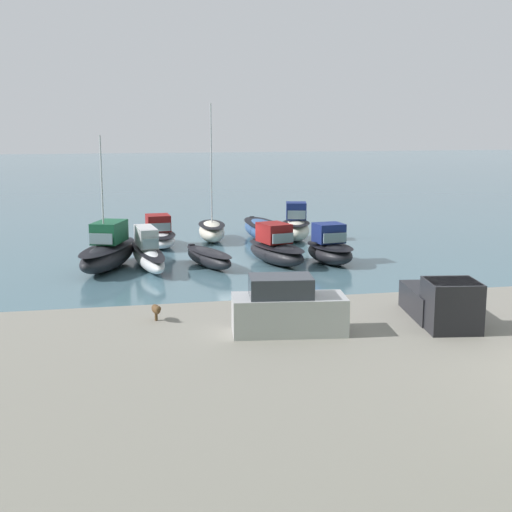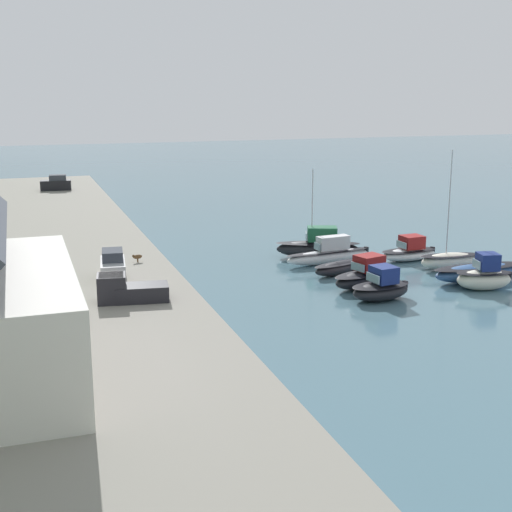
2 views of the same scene
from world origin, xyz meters
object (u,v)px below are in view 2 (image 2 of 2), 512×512
object	(u,v)px
moored_boat_1	(366,276)
moored_boat_2	(340,267)
moored_boat_3	(329,254)
moored_boat_4	(318,246)
moored_boat_0	(381,288)
pickup_truck_0	(126,290)
moored_boat_8	(409,252)
parked_car_2	(113,267)
moored_boat_6	(478,272)
dog_on_quay	(137,257)
moored_boat_5	(484,276)
moored_boat_7	(450,260)
parked_car_1	(56,184)

from	to	relation	value
moored_boat_1	moored_boat_2	xyz separation A→B (m)	(4.40, 0.18, -0.35)
moored_boat_3	moored_boat_4	world-z (taller)	moored_boat_4
moored_boat_0	moored_boat_3	bearing A→B (deg)	-12.51
pickup_truck_0	moored_boat_8	bearing A→B (deg)	-63.40
moored_boat_0	parked_car_2	size ratio (longest dim) A/B	1.15
moored_boat_0	moored_boat_6	bearing A→B (deg)	-84.73
moored_boat_1	moored_boat_6	distance (m)	9.62
dog_on_quay	moored_boat_6	bearing A→B (deg)	-122.12
moored_boat_5	moored_boat_6	distance (m)	2.63
moored_boat_3	moored_boat_7	bearing A→B (deg)	-127.16
moored_boat_4	dog_on_quay	bearing A→B (deg)	116.29
moored_boat_5	dog_on_quay	world-z (taller)	moored_boat_5
moored_boat_2	moored_boat_3	bearing A→B (deg)	-28.28
moored_boat_7	moored_boat_3	bearing A→B (deg)	63.75
moored_boat_6	dog_on_quay	distance (m)	28.06
pickup_truck_0	moored_boat_5	bearing A→B (deg)	-84.89
moored_boat_2	moored_boat_5	bearing A→B (deg)	-150.72
moored_boat_3	pickup_truck_0	size ratio (longest dim) A/B	1.77
moored_boat_7	parked_car_2	distance (m)	28.85
moored_boat_4	moored_boat_8	distance (m)	8.33
moored_boat_5	parked_car_2	distance (m)	28.73
moored_boat_8	parked_car_2	bearing A→B (deg)	92.47
parked_car_1	moored_boat_4	bearing A→B (deg)	-149.42
moored_boat_1	moored_boat_4	xyz separation A→B (m)	(10.61, -0.48, 0.15)
moored_boat_1	moored_boat_6	xyz separation A→B (m)	(-1.22, -9.55, -0.19)
parked_car_2	moored_boat_4	bearing A→B (deg)	-154.79
moored_boat_6	dog_on_quay	world-z (taller)	dog_on_quay
moored_boat_3	moored_boat_6	world-z (taller)	moored_boat_3
dog_on_quay	moored_boat_8	bearing A→B (deg)	-105.44
parked_car_1	pickup_truck_0	world-z (taller)	parked_car_1
moored_boat_4	moored_boat_7	xyz separation A→B (m)	(-7.78, -9.05, -0.28)
parked_car_1	moored_boat_3	bearing A→B (deg)	-150.51
moored_boat_8	dog_on_quay	distance (m)	24.72
moored_boat_0	moored_boat_1	bearing A→B (deg)	-16.48
moored_boat_3	dog_on_quay	world-z (taller)	moored_boat_3
moored_boat_3	pickup_truck_0	distance (m)	22.32
moored_boat_2	moored_boat_3	xyz separation A→B (m)	(3.79, -0.69, 0.30)
moored_boat_0	parked_car_1	world-z (taller)	parked_car_1
moored_boat_6	moored_boat_8	world-z (taller)	moored_boat_8
moored_boat_7	parked_car_1	world-z (taller)	moored_boat_7
moored_boat_7	dog_on_quay	world-z (taller)	moored_boat_7
moored_boat_0	moored_boat_2	xyz separation A→B (m)	(7.85, -0.38, -0.34)
moored_boat_8	dog_on_quay	size ratio (longest dim) A/B	6.49
moored_boat_2	moored_boat_8	bearing A→B (deg)	-90.38
moored_boat_6	dog_on_quay	xyz separation A→B (m)	(9.94, 26.22, 1.04)
moored_boat_6	parked_car_2	xyz separation A→B (m)	(5.27, 28.81, 1.50)
moored_boat_5	moored_boat_8	distance (m)	10.55
moored_boat_1	moored_boat_2	distance (m)	4.41
moored_boat_2	pickup_truck_0	world-z (taller)	pickup_truck_0
moored_boat_6	moored_boat_1	bearing A→B (deg)	81.05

